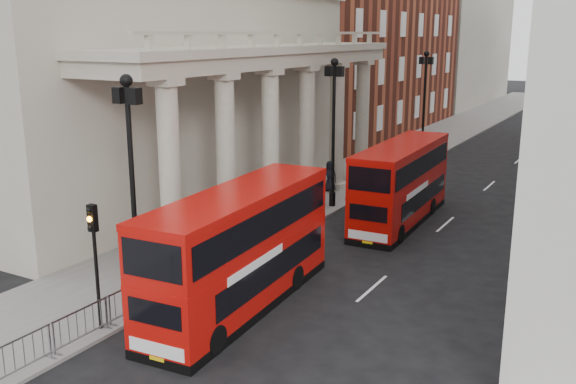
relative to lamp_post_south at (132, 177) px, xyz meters
The scene contains 16 objects.
ground 6.36m from the lamp_post_south, 81.47° to the right, with size 260.00×260.00×0.00m, color black.
sidewalk_west 26.56m from the lamp_post_south, 95.27° to the left, with size 6.00×140.00×0.12m, color slate.
kerb 26.45m from the lamp_post_south, 88.79° to the left, with size 0.20×140.00×0.14m, color slate.
portico_building 17.18m from the lamp_post_south, 125.27° to the left, with size 9.00×28.00×12.00m, color #9F9885.
brick_building 45.51m from the lamp_post_south, 102.68° to the left, with size 9.00×32.00×22.00m, color maroon.
west_building_far 76.81m from the lamp_post_south, 97.42° to the left, with size 9.00×30.00×20.00m, color #9F9885.
lamp_post_south is the anchor object (origin of this frame).
lamp_post_mid 16.00m from the lamp_post_south, 90.00° to the left, with size 1.05×0.44×8.32m.
lamp_post_north 32.00m from the lamp_post_south, 90.00° to the left, with size 1.05×0.44×8.32m.
traffic_light 2.71m from the lamp_post_south, 87.16° to the right, with size 0.28×0.33×4.30m.
crowd_barriers 4.60m from the lamp_post_south, 81.98° to the right, with size 0.50×18.75×1.10m.
bus_near 4.53m from the lamp_post_south, 33.91° to the left, with size 3.07×10.21×4.35m.
bus_far 16.04m from the lamp_post_south, 73.94° to the left, with size 2.70×9.78×4.19m.
pedestrian_a 13.22m from the lamp_post_south, 98.93° to the left, with size 0.59×0.38×1.61m, color black.
pedestrian_b 12.32m from the lamp_post_south, 111.21° to the left, with size 0.80×0.62×1.65m, color #292521.
pedestrian_c 19.56m from the lamp_post_south, 95.01° to the left, with size 0.94×0.61×1.92m, color black.
Camera 1 is at (14.79, -12.09, 9.77)m, focal length 40.00 mm.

